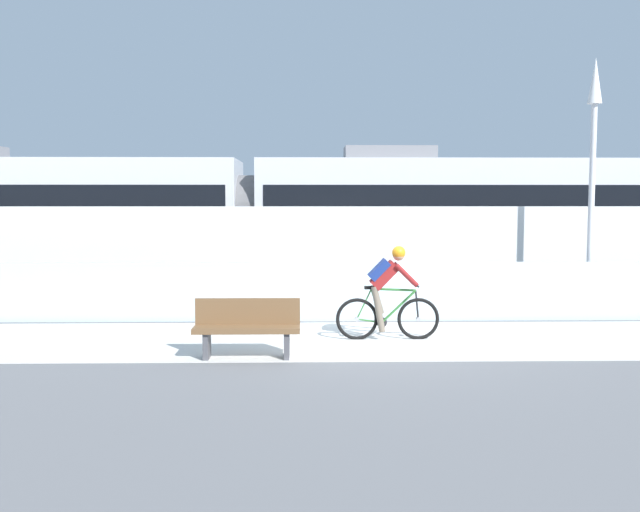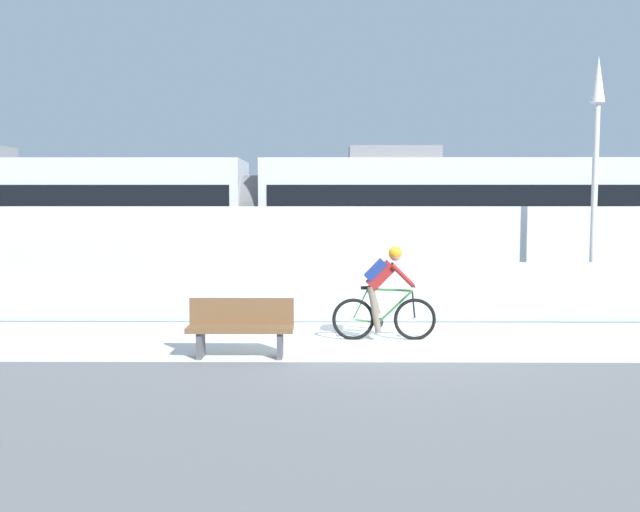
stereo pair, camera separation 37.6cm
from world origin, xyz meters
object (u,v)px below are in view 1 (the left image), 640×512
at_px(cyclist_on_bike, 387,293).
at_px(lamp_post_antenna, 593,155).
at_px(bench, 247,326).
at_px(tram, 248,219).

distance_m(cyclist_on_bike, lamp_post_antenna, 5.46).
height_order(cyclist_on_bike, bench, cyclist_on_bike).
height_order(tram, bench, tram).
bearing_deg(cyclist_on_bike, bench, -150.58).
distance_m(tram, lamp_post_antenna, 8.79).
xyz_separation_m(cyclist_on_bike, bench, (-2.28, -1.28, -0.32)).
distance_m(tram, cyclist_on_bike, 7.53).
bearing_deg(lamp_post_antenna, bench, -152.63).
relative_size(lamp_post_antenna, bench, 3.25).
xyz_separation_m(cyclist_on_bike, lamp_post_antenna, (4.36, 2.15, 2.49)).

